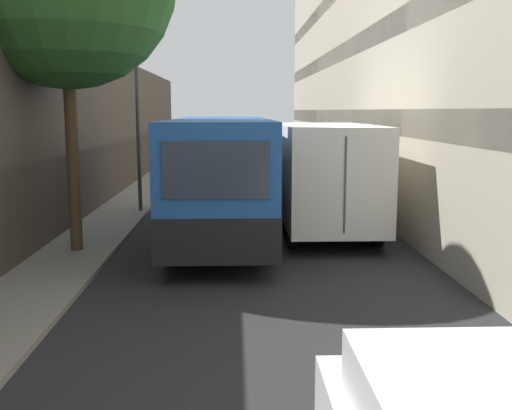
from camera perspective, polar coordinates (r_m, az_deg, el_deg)
The scene contains 5 objects.
ground_plane at distance 14.15m, azimuth -0.13°, elevation -4.52°, with size 150.00×150.00×0.00m, color #232326.
sidewalk_left at distance 14.61m, azimuth -16.65°, elevation -4.27°, with size 1.74×60.00×0.10m.
bus at distance 16.01m, azimuth -3.26°, elevation 3.00°, with size 2.45×10.04×3.09m.
box_truck at distance 16.95m, azimuth 6.23°, elevation 3.08°, with size 2.35×7.87×2.94m.
street_lamp at distance 19.59m, azimuth -11.39°, elevation 14.27°, with size 0.36×0.80×7.40m.
Camera 1 is at (-0.45, 1.25, 3.30)m, focal length 42.00 mm.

